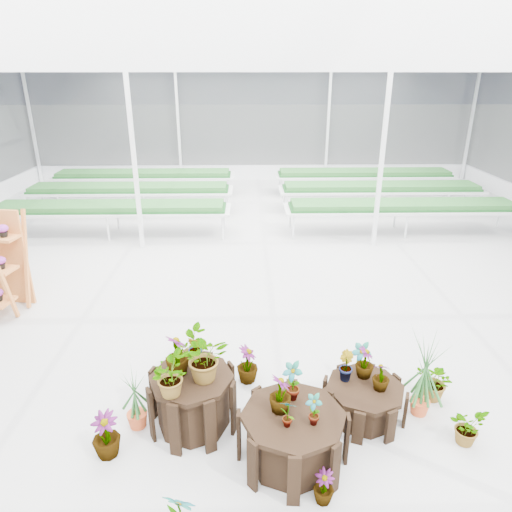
{
  "coord_description": "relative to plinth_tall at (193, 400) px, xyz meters",
  "views": [
    {
      "loc": [
        -0.3,
        -7.09,
        4.2
      ],
      "look_at": [
        -0.15,
        0.08,
        1.3
      ],
      "focal_mm": 32.0,
      "sensor_mm": 36.0,
      "label": 1
    }
  ],
  "objects": [
    {
      "name": "plinth_low",
      "position": [
        2.2,
        0.1,
        -0.13
      ],
      "size": [
        1.34,
        1.34,
        0.47
      ],
      "primitive_type": "cylinder",
      "rotation": [
        0.0,
        0.0,
        -0.36
      ],
      "color": "black",
      "rests_on": "ground"
    },
    {
      "name": "nursery_plants",
      "position": [
        0.89,
        0.18,
        0.18
      ],
      "size": [
        4.77,
        3.29,
        1.35
      ],
      "color": "#265A27",
      "rests_on": "ground"
    },
    {
      "name": "ground_plane",
      "position": [
        1.0,
        2.44,
        -0.37
      ],
      "size": [
        24.0,
        24.0,
        0.0
      ],
      "primitive_type": "plane",
      "color": "gray",
      "rests_on": "ground"
    },
    {
      "name": "greenhouse_shell",
      "position": [
        1.0,
        2.44,
        1.88
      ],
      "size": [
        18.0,
        24.0,
        4.5
      ],
      "primitive_type": null,
      "color": "white",
      "rests_on": "ground"
    },
    {
      "name": "nursery_benches",
      "position": [
        1.0,
        9.64,
        0.05
      ],
      "size": [
        16.0,
        7.0,
        0.84
      ],
      "primitive_type": null,
      "color": "silver",
      "rests_on": "ground"
    },
    {
      "name": "plinth_tall",
      "position": [
        0.0,
        0.0,
        0.0
      ],
      "size": [
        1.35,
        1.35,
        0.73
      ],
      "primitive_type": "cylinder",
      "rotation": [
        0.0,
        0.0,
        -0.3
      ],
      "color": "black",
      "rests_on": "ground"
    },
    {
      "name": "plinth_mid",
      "position": [
        1.2,
        -0.6,
        -0.04
      ],
      "size": [
        1.32,
        1.32,
        0.65
      ],
      "primitive_type": "cylinder",
      "rotation": [
        0.0,
        0.0,
        -0.07
      ],
      "color": "black",
      "rests_on": "ground"
    },
    {
      "name": "steel_frame",
      "position": [
        1.0,
        2.44,
        1.88
      ],
      "size": [
        18.0,
        24.0,
        4.5
      ],
      "primitive_type": null,
      "color": "silver",
      "rests_on": "ground"
    }
  ]
}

